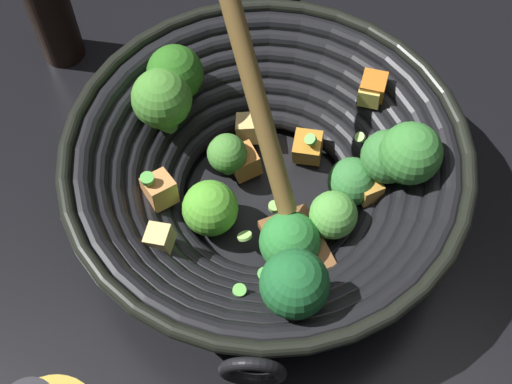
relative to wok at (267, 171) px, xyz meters
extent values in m
plane|color=black|center=(0.00, 0.00, -0.07)|extent=(4.00, 4.00, 0.00)
cylinder|color=black|center=(0.00, 0.00, -0.06)|extent=(0.16, 0.16, 0.01)
torus|color=black|center=(0.00, 0.00, -0.04)|extent=(0.21, 0.21, 0.02)
torus|color=black|center=(0.00, 0.00, -0.03)|extent=(0.24, 0.24, 0.02)
torus|color=black|center=(0.00, 0.00, -0.02)|extent=(0.26, 0.26, 0.02)
torus|color=black|center=(0.00, 0.00, -0.01)|extent=(0.29, 0.29, 0.02)
torus|color=black|center=(0.00, 0.00, 0.00)|extent=(0.32, 0.32, 0.02)
torus|color=black|center=(0.00, 0.00, 0.01)|extent=(0.34, 0.34, 0.02)
torus|color=black|center=(0.00, 0.00, 0.02)|extent=(0.37, 0.37, 0.02)
torus|color=black|center=(0.00, 0.00, 0.03)|extent=(0.39, 0.39, 0.01)
torus|color=black|center=(-0.15, -0.14, 0.03)|extent=(0.04, 0.05, 0.05)
cylinder|color=#549743|center=(-0.01, 0.05, -0.04)|extent=(0.02, 0.02, 0.02)
sphere|color=#498A36|center=(-0.01, 0.05, -0.01)|extent=(0.04, 0.04, 0.04)
cylinder|color=#779C50|center=(-0.06, 0.02, -0.05)|extent=(0.02, 0.02, 0.01)
sphere|color=#54A82F|center=(-0.06, 0.02, -0.02)|extent=(0.05, 0.05, 0.05)
cylinder|color=#7A9D53|center=(-0.08, -0.11, 0.01)|extent=(0.03, 0.03, 0.02)
sphere|color=#1D612E|center=(-0.08, -0.11, 0.05)|extent=(0.06, 0.06, 0.06)
cylinder|color=#76B648|center=(0.09, -0.07, -0.02)|extent=(0.03, 0.03, 0.02)
sphere|color=#387936|center=(0.09, -0.07, 0.01)|extent=(0.05, 0.05, 0.05)
cylinder|color=#64A33E|center=(0.09, -0.09, 0.00)|extent=(0.03, 0.03, 0.02)
sphere|color=#3A8335|center=(0.09, -0.09, 0.04)|extent=(0.06, 0.06, 0.06)
cylinder|color=#82AB58|center=(0.06, -0.06, -0.04)|extent=(0.03, 0.03, 0.02)
sphere|color=#377939|center=(0.06, -0.06, -0.01)|extent=(0.05, 0.05, 0.05)
cylinder|color=#8BAD4A|center=(0.01, -0.07, -0.04)|extent=(0.03, 0.03, 0.02)
sphere|color=#55A041|center=(0.01, -0.07, -0.01)|extent=(0.05, 0.05, 0.05)
cylinder|color=#76B85B|center=(-0.03, 0.12, -0.01)|extent=(0.03, 0.03, 0.02)
sphere|color=#478931|center=(-0.03, 0.12, 0.03)|extent=(0.06, 0.06, 0.06)
cylinder|color=#80B44C|center=(-0.04, -0.06, -0.03)|extent=(0.02, 0.02, 0.02)
sphere|color=#48923B|center=(-0.04, -0.06, -0.01)|extent=(0.04, 0.04, 0.04)
cylinder|color=#78B546|center=(0.00, 0.13, 0.00)|extent=(0.02, 0.02, 0.02)
sphere|color=#2B691D|center=(0.00, 0.13, 0.03)|extent=(0.06, 0.06, 0.06)
cylinder|color=#73B347|center=(-0.03, -0.06, -0.05)|extent=(0.02, 0.02, 0.02)
sphere|color=#2B7D34|center=(-0.03, -0.06, -0.02)|extent=(0.06, 0.06, 0.06)
cube|color=orange|center=(0.14, -0.01, 0.02)|extent=(0.04, 0.03, 0.03)
cube|color=#DEC15F|center=(0.13, -0.01, 0.01)|extent=(0.03, 0.03, 0.02)
cube|color=#C88B38|center=(0.06, -0.08, -0.01)|extent=(0.03, 0.03, 0.02)
cube|color=#D7B56A|center=(-0.12, 0.02, 0.00)|extent=(0.03, 0.03, 0.03)
cube|color=#E6C070|center=(0.04, 0.06, -0.03)|extent=(0.04, 0.04, 0.03)
cube|color=#D88D4D|center=(-0.09, 0.06, -0.01)|extent=(0.03, 0.03, 0.03)
cube|color=#CC7A34|center=(0.01, 0.04, -0.04)|extent=(0.04, 0.04, 0.03)
cube|color=#C37C23|center=(0.07, 0.01, -0.03)|extent=(0.04, 0.04, 0.03)
cylinder|color=#99D166|center=(-0.05, -0.02, -0.03)|extent=(0.02, 0.02, 0.01)
cylinder|color=#6BC651|center=(-0.09, -0.09, 0.02)|extent=(0.02, 0.02, 0.01)
cylinder|color=#99D166|center=(-0.01, -0.02, -0.03)|extent=(0.01, 0.01, 0.01)
cylinder|color=#6BC651|center=(0.06, 0.00, -0.01)|extent=(0.02, 0.02, 0.01)
cylinder|color=#99D166|center=(0.11, -0.07, 0.03)|extent=(0.02, 0.02, 0.01)
cylinder|color=#56B247|center=(-0.09, 0.07, 0.01)|extent=(0.02, 0.02, 0.01)
cylinder|color=#6BC651|center=(-0.10, -0.07, 0.00)|extent=(0.01, 0.01, 0.01)
cylinder|color=#56B247|center=(-0.07, -0.07, -0.02)|extent=(0.02, 0.02, 0.01)
cylinder|color=#99D166|center=(0.10, -0.03, -0.01)|extent=(0.01, 0.01, 0.01)
cube|color=brown|center=(-0.03, -0.07, -0.02)|extent=(0.07, 0.08, 0.01)
cylinder|color=brown|center=(0.01, 0.03, 0.09)|extent=(0.08, 0.17, 0.19)
cylinder|color=black|center=(-0.03, 0.31, 0.01)|extent=(0.05, 0.05, 0.16)
camera|label=1|loc=(-0.25, -0.25, 0.57)|focal=49.01mm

